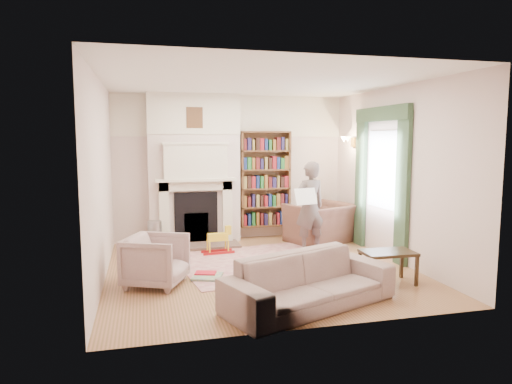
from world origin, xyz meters
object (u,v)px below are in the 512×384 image
object	(u,v)px
bookcase	(265,179)
paraffin_heater	(155,237)
man_reading	(310,207)
coffee_table	(388,267)
armchair_left	(156,261)
armchair_reading	(320,223)
sofa	(310,281)
rocking_horse	(218,240)

from	to	relation	value
bookcase	paraffin_heater	world-z (taller)	bookcase
man_reading	coffee_table	distance (m)	2.08
man_reading	paraffin_heater	bearing A→B (deg)	-24.62
man_reading	paraffin_heater	size ratio (longest dim) A/B	2.87
bookcase	armchair_left	distance (m)	3.47
paraffin_heater	coffee_table	bearing A→B (deg)	-39.65
armchair_reading	coffee_table	size ratio (longest dim) A/B	1.62
man_reading	bookcase	bearing A→B (deg)	-82.28
armchair_left	sofa	distance (m)	2.12
bookcase	sofa	distance (m)	3.90
bookcase	armchair_left	world-z (taller)	bookcase
coffee_table	sofa	bearing A→B (deg)	-155.71
armchair_left	coffee_table	bearing A→B (deg)	-78.20
bookcase	man_reading	size ratio (longest dim) A/B	1.17
armchair_reading	armchair_left	xyz separation A→B (m)	(-3.12, -1.89, -0.03)
coffee_table	rocking_horse	bearing A→B (deg)	134.65
bookcase	paraffin_heater	xyz separation A→B (m)	(-2.17, -0.70, -0.90)
armchair_left	sofa	world-z (taller)	armchair_left
paraffin_heater	sofa	bearing A→B (deg)	-61.07
armchair_left	coffee_table	xyz separation A→B (m)	(3.07, -0.67, -0.12)
man_reading	coffee_table	bearing A→B (deg)	88.89
armchair_reading	bookcase	bearing A→B (deg)	-58.76
man_reading	rocking_horse	world-z (taller)	man_reading
bookcase	man_reading	xyz separation A→B (m)	(0.47, -1.26, -0.39)
coffee_table	paraffin_heater	size ratio (longest dim) A/B	1.27
man_reading	armchair_reading	bearing A→B (deg)	-139.54
sofa	rocking_horse	bearing A→B (deg)	82.75
sofa	paraffin_heater	world-z (taller)	sofa
sofa	rocking_horse	distance (m)	2.79
armchair_left	rocking_horse	bearing A→B (deg)	-11.83
bookcase	rocking_horse	xyz separation A→B (m)	(-1.13, -1.07, -0.94)
sofa	coffee_table	size ratio (longest dim) A/B	3.00
armchair_left	paraffin_heater	xyz separation A→B (m)	(0.03, 1.85, -0.07)
armchair_reading	rocking_horse	size ratio (longest dim) A/B	2.09
man_reading	coffee_table	size ratio (longest dim) A/B	2.26
man_reading	coffee_table	world-z (taller)	man_reading
armchair_reading	man_reading	xyz separation A→B (m)	(-0.45, -0.60, 0.42)
sofa	coffee_table	distance (m)	1.45
armchair_reading	rocking_horse	bearing A→B (deg)	-11.86
bookcase	man_reading	bearing A→B (deg)	-69.61
armchair_reading	paraffin_heater	bearing A→B (deg)	-22.36
man_reading	rocking_horse	xyz separation A→B (m)	(-1.60, 0.19, -0.55)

